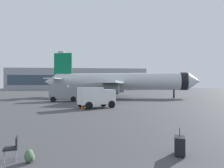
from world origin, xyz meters
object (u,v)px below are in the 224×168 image
Objects in this scene: safety_cone_mid at (82,106)px; service_truck at (63,92)px; gate_chair at (13,147)px; rolling_suitcase at (180,145)px; traveller_backpack at (29,156)px; safety_cone_near at (76,97)px; cargo_van at (96,96)px; airplane_at_gate at (118,82)px.

service_truck is at bearing 108.77° from safety_cone_mid.
service_truck reaches higher than gate_chair.
traveller_backpack is at bearing -177.19° from rolling_suitcase.
gate_chair is (0.60, -32.83, 0.11)m from safety_cone_near.
safety_cone_mid is (4.09, -12.03, -1.26)m from service_truck.
gate_chair is (-3.24, -17.19, -0.95)m from cargo_van.
service_truck is at bearing 95.05° from gate_chair.
rolling_suitcase reaches higher than safety_cone_mid.
traveller_backpack is at bearing -87.75° from safety_cone_near.
airplane_at_gate is 45.09× the size of safety_cone_near.
airplane_at_gate is 38.77m from gate_chair.
airplane_at_gate is 41.16× the size of gate_chair.
airplane_at_gate is 37.94m from rolling_suitcase.
cargo_van is 10.06× the size of traveller_backpack.
gate_chair is (2.49, -28.21, -1.11)m from service_truck.
airplane_at_gate reaches higher than cargo_van.
airplane_at_gate reaches higher than safety_cone_mid.
safety_cone_near is 16.79m from safety_cone_mid.
safety_cone_near is at bearing 67.71° from service_truck.
airplane_at_gate reaches higher than service_truck.
cargo_van is at bearing 81.77° from traveller_backpack.
service_truck is 29.65m from rolling_suitcase.
airplane_at_gate is 38.95m from traveller_backpack.
cargo_van is at bearing -104.03° from airplane_at_gate.
service_truck is 5.14m from safety_cone_near.
rolling_suitcase is (4.88, -16.21, 0.04)m from safety_cone_mid.
cargo_van is (-5.13, -20.53, -2.21)m from airplane_at_gate.
safety_cone_mid is (-6.77, -21.54, -3.31)m from airplane_at_gate.
safety_cone_mid is 16.52m from traveller_backpack.
gate_chair is (-0.71, 0.31, 0.27)m from traveller_backpack.
safety_cone_near is at bearing 91.04° from gate_chair.
service_truck is 5.78× the size of gate_chair.
cargo_van is at bearing -76.23° from safety_cone_near.
cargo_van is at bearing 31.48° from safety_cone_mid.
airplane_at_gate is at bearing 87.13° from rolling_suitcase.
rolling_suitcase reaches higher than safety_cone_near.
safety_cone_mid is at bearing -148.52° from cargo_van.
cargo_van is at bearing 79.33° from gate_chair.
traveller_backpack is (1.30, -33.14, -0.15)m from safety_cone_near.
service_truck reaches higher than safety_cone_mid.
safety_cone_near is 32.84m from gate_chair.
rolling_suitcase is (8.97, -28.24, -1.22)m from service_truck.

